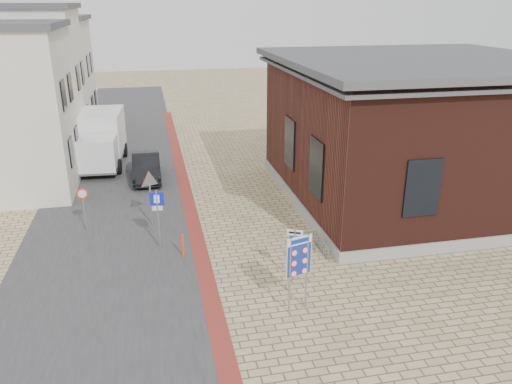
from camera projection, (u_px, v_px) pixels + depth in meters
name	position (u px, v px, depth m)	size (l,w,h in m)	color
ground	(268.00, 287.00, 17.07)	(120.00, 120.00, 0.00)	tan
road_strip	(120.00, 166.00, 29.69)	(7.00, 60.00, 0.02)	#38383A
curb_strip	(186.00, 190.00, 25.81)	(0.60, 40.00, 0.02)	maroon
brick_building	(416.00, 128.00, 23.99)	(13.00, 13.00, 6.80)	gray
townhouse_mid	(20.00, 84.00, 29.73)	(7.40, 6.40, 9.10)	silver
townhouse_far	(39.00, 77.00, 35.36)	(7.40, 6.40, 8.30)	silver
bike_rack	(321.00, 244.00, 19.51)	(0.08, 1.80, 0.60)	slate
sedan	(146.00, 167.00, 27.30)	(1.48, 4.24, 1.40)	black
box_truck	(100.00, 139.00, 29.36)	(2.82, 6.04, 3.08)	slate
border_sign	(299.00, 258.00, 15.16)	(0.86, 0.29, 2.57)	gray
essen_sign	(295.00, 246.00, 17.07)	(0.52, 0.26, 2.05)	gray
parking_sign	(158.00, 209.00, 19.21)	(0.54, 0.12, 2.44)	gray
yield_sign	(150.00, 185.00, 21.15)	(0.83, 0.39, 2.45)	gray
speed_sign	(84.00, 204.00, 20.77)	(0.46, 0.09, 1.96)	gray
bollard	(183.00, 246.00, 18.94)	(0.08, 0.08, 0.94)	#F34C0C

